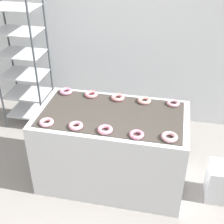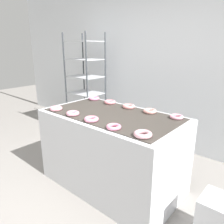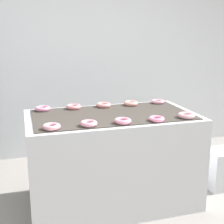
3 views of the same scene
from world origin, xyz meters
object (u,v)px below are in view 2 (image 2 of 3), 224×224
object	(u,v)px
donut_near_right	(114,127)
donut_far_right	(150,111)
donut_near_rightmost	(143,134)
donut_near_center	(92,119)
donut_far_center	(129,106)
fryer_machine	(112,150)
donut_far_left	(110,102)
donut_far_rightmost	(176,117)
baking_rack_cart	(85,85)
donut_near_leftmost	(56,108)
donut_far_leftmost	(94,98)
glaze_bin	(217,221)
donut_near_left	(73,113)

from	to	relation	value
donut_near_right	donut_far_right	distance (m)	0.63
donut_near_rightmost	donut_far_right	world-z (taller)	same
donut_near_center	donut_far_center	xyz separation A→B (m)	(0.00, 0.62, 0.00)
fryer_machine	donut_far_left	distance (m)	0.64
donut_near_rightmost	donut_far_left	world-z (taller)	donut_near_rightmost
donut_near_rightmost	donut_far_left	bearing A→B (deg)	145.56
donut_far_rightmost	donut_near_rightmost	bearing A→B (deg)	-90.55
donut_far_left	donut_far_center	xyz separation A→B (m)	(0.31, -0.01, 0.00)
fryer_machine	donut_near_right	size ratio (longest dim) A/B	11.47
donut_far_left	baking_rack_cart	bearing A→B (deg)	151.83
donut_near_leftmost	donut_far_leftmost	distance (m)	0.64
fryer_machine	donut_far_rightmost	size ratio (longest dim) A/B	11.32
glaze_bin	donut_near_rightmost	bearing A→B (deg)	-155.82
donut_near_right	donut_far_right	xyz separation A→B (m)	(-0.01, 0.63, 0.00)
donut_near_rightmost	donut_far_rightmost	distance (m)	0.62
fryer_machine	donut_far_left	xyz separation A→B (m)	(-0.31, 0.32, 0.47)
donut_near_center	donut_far_right	world-z (taller)	donut_far_right
donut_near_center	donut_near_right	distance (m)	0.30
donut_near_rightmost	donut_far_right	distance (m)	0.68
donut_far_left	glaze_bin	bearing A→B (deg)	-13.23
donut_near_rightmost	fryer_machine	bearing A→B (deg)	152.96
baking_rack_cart	glaze_bin	distance (m)	2.88
donut_near_rightmost	baking_rack_cart	bearing A→B (deg)	148.90
donut_near_rightmost	donut_near_left	bearing A→B (deg)	-179.61
donut_near_rightmost	donut_far_leftmost	world-z (taller)	same
fryer_machine	baking_rack_cart	bearing A→B (deg)	147.28
donut_near_left	donut_far_right	distance (m)	0.85
baking_rack_cart	donut_far_leftmost	distance (m)	1.00
donut_near_leftmost	baking_rack_cart	bearing A→B (deg)	124.07
glaze_bin	donut_far_rightmost	size ratio (longest dim) A/B	2.99
donut_near_right	donut_far_left	xyz separation A→B (m)	(-0.61, 0.64, 0.00)
donut_near_left	donut_far_center	size ratio (longest dim) A/B	0.94
donut_near_leftmost	donut_far_rightmost	distance (m)	1.35
donut_near_rightmost	donut_far_center	world-z (taller)	same
donut_far_left	donut_far_right	world-z (taller)	same
donut_near_right	donut_far_rightmost	xyz separation A→B (m)	(0.30, 0.64, -0.00)
donut_near_leftmost	donut_near_rightmost	bearing A→B (deg)	0.41
baking_rack_cart	donut_near_leftmost	world-z (taller)	baking_rack_cart
donut_near_right	fryer_machine	bearing A→B (deg)	132.68
donut_near_center	donut_near_rightmost	bearing A→B (deg)	0.85
donut_near_leftmost	donut_near_center	xyz separation A→B (m)	(0.59, -0.00, -0.00)
donut_near_left	donut_near_right	distance (m)	0.59
glaze_bin	donut_near_left	distance (m)	1.67
donut_near_leftmost	donut_far_leftmost	xyz separation A→B (m)	(-0.02, 0.64, 0.00)
glaze_bin	donut_far_center	bearing A→B (deg)	163.81
donut_near_leftmost	donut_near_center	distance (m)	0.59
baking_rack_cart	donut_far_left	xyz separation A→B (m)	(1.11, -0.59, -0.01)
baking_rack_cart	donut_far_rightmost	distance (m)	2.11
donut_near_center	donut_near_rightmost	world-z (taller)	donut_near_rightmost
donut_far_center	donut_far_rightmost	bearing A→B (deg)	0.70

